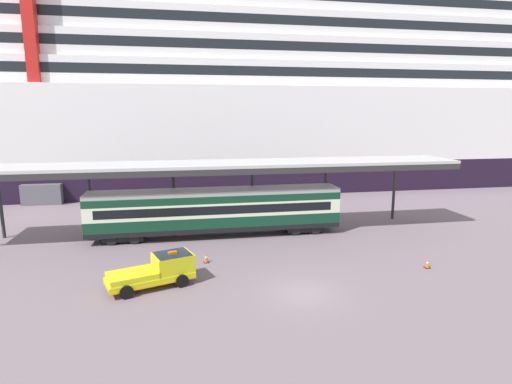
# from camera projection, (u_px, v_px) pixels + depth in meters

# --- Properties ---
(ground_plane) EXTENTS (400.00, 400.00, 0.00)m
(ground_plane) POSITION_uv_depth(u_px,v_px,m) (302.00, 293.00, 24.41)
(ground_plane) COLOR slate
(cruise_ship) EXTENTS (165.79, 28.49, 35.82)m
(cruise_ship) POSITION_uv_depth(u_px,v_px,m) (174.00, 101.00, 62.57)
(cruise_ship) COLOR black
(cruise_ship) RESTS_ON ground
(platform_canopy) EXTENTS (43.18, 5.15, 6.35)m
(platform_canopy) POSITION_uv_depth(u_px,v_px,m) (215.00, 166.00, 35.06)
(platform_canopy) COLOR #B8B8B8
(platform_canopy) RESTS_ON ground
(train_carriage) EXTENTS (21.38, 2.81, 4.11)m
(train_carriage) POSITION_uv_depth(u_px,v_px,m) (216.00, 210.00, 35.34)
(train_carriage) COLOR black
(train_carriage) RESTS_ON ground
(service_truck) EXTENTS (5.57, 3.60, 2.02)m
(service_truck) POSITION_uv_depth(u_px,v_px,m) (159.00, 270.00, 25.36)
(service_truck) COLOR yellow
(service_truck) RESTS_ON ground
(traffic_cone_near) EXTENTS (0.36, 0.36, 0.68)m
(traffic_cone_near) POSITION_uv_depth(u_px,v_px,m) (427.00, 263.00, 28.29)
(traffic_cone_near) COLOR black
(traffic_cone_near) RESTS_ON ground
(traffic_cone_mid) EXTENTS (0.36, 0.36, 0.71)m
(traffic_cone_mid) POSITION_uv_depth(u_px,v_px,m) (206.00, 258.00, 29.31)
(traffic_cone_mid) COLOR black
(traffic_cone_mid) RESTS_ON ground
(dockside_crane) EXTENTS (10.94, 4.40, 54.59)m
(dockside_crane) POSITION_uv_depth(u_px,v_px,m) (37.00, 62.00, 46.61)
(dockside_crane) COLOR #595960
(dockside_crane) RESTS_ON ground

